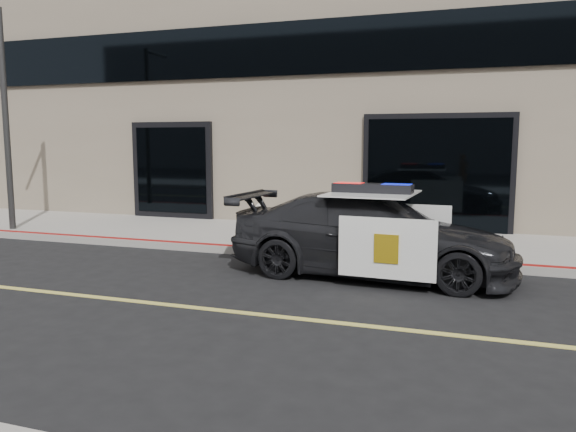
% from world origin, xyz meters
% --- Properties ---
extents(ground, '(120.00, 120.00, 0.00)m').
position_xyz_m(ground, '(0.00, 0.00, 0.00)').
color(ground, black).
rests_on(ground, ground).
extents(sidewalk_n, '(60.00, 3.50, 0.15)m').
position_xyz_m(sidewalk_n, '(0.00, 5.25, 0.07)').
color(sidewalk_n, gray).
rests_on(sidewalk_n, ground).
extents(building_n, '(60.00, 7.00, 12.00)m').
position_xyz_m(building_n, '(0.00, 10.50, 6.00)').
color(building_n, '#756856').
rests_on(building_n, ground).
extents(police_car, '(2.42, 4.91, 1.55)m').
position_xyz_m(police_car, '(-1.71, 2.63, 0.69)').
color(police_car, black).
rests_on(police_car, ground).
extents(fire_hydrant, '(0.37, 0.52, 0.82)m').
position_xyz_m(fire_hydrant, '(-4.37, 4.31, 0.54)').
color(fire_hydrant, white).
rests_on(fire_hydrant, sidewalk_n).
extents(street_light, '(0.14, 1.30, 5.11)m').
position_xyz_m(street_light, '(-10.60, 3.83, 2.97)').
color(street_light, '#252525').
rests_on(street_light, sidewalk_n).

